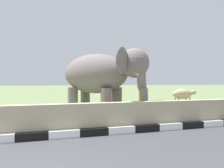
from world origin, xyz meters
The scene contains 5 objects.
striped_curb centered at (-0.35, 3.97, 0.12)m, with size 16.20×0.20×0.24m.
barrier_parapet centered at (2.00, 4.27, 0.50)m, with size 28.00×0.36×1.00m, color tan.
elephant centered at (2.74, 6.25, 1.99)m, with size 3.81×3.86×3.01m.
person_handler centered at (4.48, 5.83, 0.93)m, with size 0.54×0.46×1.66m.
cow_near centered at (9.13, 9.51, 0.87)m, with size 1.90×0.67×1.23m.
Camera 1 is at (0.52, -2.42, 1.67)m, focal length 33.68 mm.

